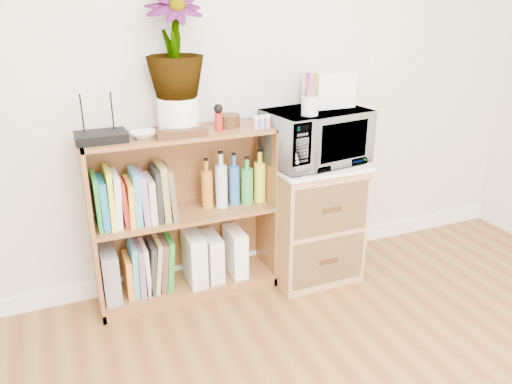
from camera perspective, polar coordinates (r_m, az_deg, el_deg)
skirting_board at (r=3.17m, az=-2.24°, el=-7.85°), size 4.00×0.02×0.10m
bookshelf at (r=2.77m, az=-8.17°, el=-2.79°), size 1.00×0.30×0.95m
wicker_unit at (r=3.01m, az=6.30°, el=-3.26°), size 0.50×0.45×0.70m
microwave at (r=2.82m, az=6.82°, el=6.31°), size 0.59×0.44×0.30m
pen_cup at (r=2.64m, az=6.18°, el=9.77°), size 0.09×0.09×0.10m
small_appliance at (r=2.89m, az=8.30°, el=11.57°), size 0.24×0.20×0.19m
router at (r=2.52m, az=-17.29°, el=6.04°), size 0.24×0.17×0.04m
white_bowl at (r=2.54m, az=-12.76°, el=6.43°), size 0.13×0.13×0.03m
plant_pot at (r=2.61m, az=-8.87°, el=8.75°), size 0.21×0.21×0.18m
potted_plant at (r=2.55m, az=-9.32°, el=16.26°), size 0.28×0.28×0.51m
trinket_box at (r=2.51m, az=-8.48°, el=6.63°), size 0.25×0.06×0.04m
kokeshi_doll at (r=2.61m, az=-4.30°, el=8.02°), size 0.04×0.04×0.09m
wooden_bowl at (r=2.68m, az=-3.10°, el=8.14°), size 0.12×0.12×0.07m
paint_jars at (r=2.65m, az=0.68°, el=7.83°), size 0.11×0.04×0.05m
file_box at (r=2.83m, az=-16.36°, el=-8.96°), size 0.08×0.23×0.28m
magazine_holder_left at (r=2.88m, az=-7.08°, el=-7.42°), size 0.09×0.24×0.29m
magazine_holder_mid at (r=2.91m, az=-5.05°, el=-7.30°), size 0.08×0.21×0.27m
magazine_holder_right at (r=2.95m, az=-2.39°, el=-6.76°), size 0.09×0.22×0.27m
cookbooks at (r=2.66m, az=-13.78°, el=-0.49°), size 0.40×0.20×0.31m
liquor_bottles at (r=2.80m, az=-1.58°, el=1.45°), size 0.45×0.07×0.31m
lower_books at (r=2.85m, az=-12.20°, el=-8.31°), size 0.27×0.19×0.30m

